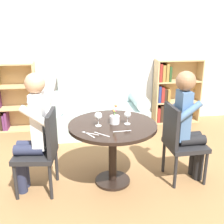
% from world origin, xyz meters
% --- Properties ---
extents(ground_plane, '(16.00, 16.00, 0.00)m').
position_xyz_m(ground_plane, '(0.00, 0.00, 0.00)').
color(ground_plane, olive).
extents(back_wall, '(5.20, 0.05, 2.70)m').
position_xyz_m(back_wall, '(0.00, 1.99, 1.35)').
color(back_wall, silver).
rests_on(back_wall, ground_plane).
extents(round_table, '(0.96, 0.96, 0.71)m').
position_xyz_m(round_table, '(0.00, 0.00, 0.57)').
color(round_table, black).
rests_on(round_table, ground_plane).
extents(couch, '(1.52, 0.80, 0.92)m').
position_xyz_m(couch, '(0.00, 1.57, 0.31)').
color(couch, '#A8C1C1').
rests_on(couch, ground_plane).
extents(bookshelf_left, '(0.81, 0.28, 1.12)m').
position_xyz_m(bookshelf_left, '(-1.51, 1.84, 0.53)').
color(bookshelf_left, tan).
rests_on(bookshelf_left, ground_plane).
extents(bookshelf_right, '(0.81, 0.28, 1.12)m').
position_xyz_m(bookshelf_right, '(1.30, 1.83, 0.52)').
color(bookshelf_right, tan).
rests_on(bookshelf_right, ground_plane).
extents(chair_left, '(0.47, 0.47, 0.90)m').
position_xyz_m(chair_left, '(-0.76, -0.04, 0.49)').
color(chair_left, '#232326').
rests_on(chair_left, ground_plane).
extents(chair_right, '(0.44, 0.44, 0.90)m').
position_xyz_m(chair_right, '(0.76, -0.04, 0.49)').
color(chair_right, '#232326').
rests_on(chair_right, ground_plane).
extents(person_left, '(0.44, 0.37, 1.29)m').
position_xyz_m(person_left, '(-0.84, -0.02, 0.69)').
color(person_left, '#282D47').
rests_on(person_left, ground_plane).
extents(person_right, '(0.43, 0.35, 1.27)m').
position_xyz_m(person_right, '(0.84, -0.03, 0.69)').
color(person_right, black).
rests_on(person_right, ground_plane).
extents(wine_glass_left, '(0.08, 0.08, 0.15)m').
position_xyz_m(wine_glass_left, '(-0.16, -0.03, 0.82)').
color(wine_glass_left, white).
rests_on(wine_glass_left, round_table).
extents(wine_glass_right, '(0.07, 0.07, 0.15)m').
position_xyz_m(wine_glass_right, '(0.16, -0.02, 0.82)').
color(wine_glass_right, white).
rests_on(wine_glass_right, round_table).
extents(flower_vase, '(0.11, 0.11, 0.22)m').
position_xyz_m(flower_vase, '(0.02, 0.01, 0.78)').
color(flower_vase, silver).
rests_on(flower_vase, round_table).
extents(knife_left_setting, '(0.17, 0.11, 0.00)m').
position_xyz_m(knife_left_setting, '(-0.25, -0.23, 0.71)').
color(knife_left_setting, silver).
rests_on(knife_left_setting, round_table).
extents(fork_left_setting, '(0.14, 0.14, 0.00)m').
position_xyz_m(fork_left_setting, '(-0.14, -0.26, 0.71)').
color(fork_left_setting, silver).
rests_on(fork_left_setting, round_table).
extents(knife_right_setting, '(0.19, 0.02, 0.00)m').
position_xyz_m(knife_right_setting, '(0.07, -0.21, 0.71)').
color(knife_right_setting, silver).
rests_on(knife_right_setting, round_table).
extents(fork_right_setting, '(0.10, 0.17, 0.00)m').
position_xyz_m(fork_right_setting, '(-0.27, -0.25, 0.71)').
color(fork_right_setting, silver).
rests_on(fork_right_setting, round_table).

